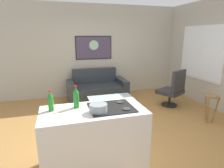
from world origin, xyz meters
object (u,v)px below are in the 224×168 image
(mixing_bowl, at_px, (98,108))
(coffee_table, at_px, (111,99))
(bar_stool, at_px, (211,102))
(soda_bottle, at_px, (51,102))
(couch, at_px, (97,90))
(armchair, at_px, (173,89))
(soda_bottle_2, at_px, (76,98))
(wall_painting, at_px, (94,48))

(mixing_bowl, bearing_deg, coffee_table, 69.70)
(bar_stool, bearing_deg, soda_bottle, -168.95)
(couch, height_order, armchair, armchair)
(mixing_bowl, bearing_deg, soda_bottle, 159.16)
(soda_bottle, bearing_deg, couch, 67.18)
(armchair, relative_size, bar_stool, 1.63)
(soda_bottle_2, xyz_separation_m, mixing_bowl, (0.26, -0.25, -0.09))
(mixing_bowl, bearing_deg, soda_bottle_2, 135.62)
(couch, distance_m, soda_bottle_2, 3.07)
(coffee_table, bearing_deg, wall_painting, 93.01)
(armchair, bearing_deg, coffee_table, 178.13)
(wall_painting, bearing_deg, coffee_table, -86.99)
(coffee_table, bearing_deg, armchair, -1.87)
(wall_painting, bearing_deg, bar_stool, -53.35)
(couch, relative_size, wall_painting, 1.53)
(soda_bottle, xyz_separation_m, mixing_bowl, (0.59, -0.23, -0.07))
(couch, xyz_separation_m, mixing_bowl, (-0.62, -3.10, 0.67))
(bar_stool, distance_m, soda_bottle_2, 3.05)
(bar_stool, height_order, mixing_bowl, mixing_bowl)
(soda_bottle, xyz_separation_m, soda_bottle_2, (0.33, 0.03, 0.01))
(coffee_table, bearing_deg, couch, 95.87)
(mixing_bowl, bearing_deg, wall_painting, 79.82)
(coffee_table, relative_size, mixing_bowl, 4.68)
(wall_painting, bearing_deg, mixing_bowl, -100.18)
(soda_bottle_2, bearing_deg, soda_bottle, -175.51)
(couch, relative_size, mixing_bowl, 7.42)
(soda_bottle, relative_size, wall_painting, 0.25)
(armchair, xyz_separation_m, mixing_bowl, (-2.45, -1.92, 0.47))
(mixing_bowl, relative_size, wall_painting, 0.21)
(coffee_table, bearing_deg, soda_bottle, -127.08)
(bar_stool, xyz_separation_m, mixing_bowl, (-2.68, -0.86, 0.50))
(bar_stool, distance_m, mixing_bowl, 2.86)
(armchair, bearing_deg, wall_painting, 137.08)
(armchair, bearing_deg, soda_bottle_2, -148.34)
(coffee_table, distance_m, bar_stool, 2.24)
(bar_stool, distance_m, soda_bottle, 3.38)
(couch, bearing_deg, mixing_bowl, -101.25)
(coffee_table, distance_m, soda_bottle, 2.29)
(coffee_table, xyz_separation_m, soda_bottle, (-1.32, -1.75, 0.67))
(armchair, xyz_separation_m, soda_bottle, (-3.04, -1.69, 0.55))
(soda_bottle_2, bearing_deg, armchair, 31.66)
(coffee_table, relative_size, armchair, 1.08)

